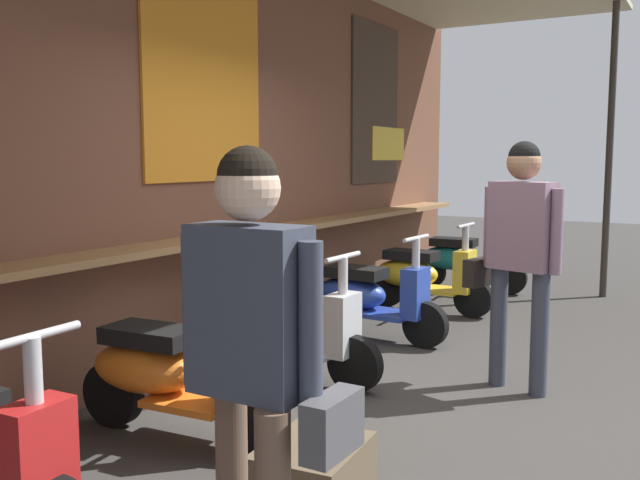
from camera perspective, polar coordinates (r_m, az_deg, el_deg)
name	(u,v)px	position (r m, az deg, el deg)	size (l,w,h in m)	color
ground_plane	(425,401)	(4.89, 8.58, -12.89)	(29.66, 29.66, 0.00)	#383533
market_stall_facade	(208,113)	(5.55, -9.09, 10.19)	(10.59, 2.75, 3.50)	brown
scooter_orange	(168,373)	(4.23, -12.31, -10.54)	(0.50, 1.40, 0.97)	orange
scooter_silver	(286,327)	(5.20, -2.81, -7.14)	(0.46, 1.40, 0.97)	#B2B5BA
scooter_blue	(367,296)	(6.36, 3.83, -4.62)	(0.47, 1.40, 0.97)	#233D9E
scooter_yellow	(421,275)	(7.55, 8.26, -2.88)	(0.46, 1.40, 0.97)	gold
scooter_teal	(463,259)	(8.83, 11.57, -1.57)	(0.48, 1.40, 0.97)	#197075
shopper_with_handbag	(519,239)	(5.03, 15.97, 0.10)	(0.36, 0.69, 1.75)	#383D4C
shopper_passing	(253,339)	(2.41, -5.47, -8.05)	(0.30, 0.65, 1.67)	brown
merchandise_crate	(313,480)	(3.37, -0.56, -18.99)	(0.53, 0.42, 0.34)	brown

